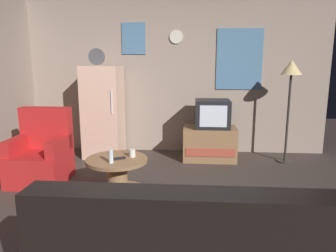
{
  "coord_description": "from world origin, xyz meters",
  "views": [
    {
      "loc": [
        0.32,
        -3.03,
        1.54
      ],
      "look_at": [
        0.02,
        0.9,
        0.75
      ],
      "focal_mm": 33.51,
      "sensor_mm": 36.0,
      "label": 1
    }
  ],
  "objects_px": {
    "standing_lamp": "(291,75)",
    "armchair": "(41,156)",
    "coffee_table": "(117,177)",
    "remote_control": "(119,158)",
    "crt_tv": "(212,114)",
    "fridge": "(103,111)",
    "tv_stand": "(209,143)",
    "wine_glass": "(111,157)",
    "mug_ceramic_white": "(132,153)"
  },
  "relations": [
    {
      "from": "crt_tv",
      "to": "coffee_table",
      "type": "xyz_separation_m",
      "value": [
        -1.19,
        -1.49,
        -0.53
      ]
    },
    {
      "from": "standing_lamp",
      "to": "mug_ceramic_white",
      "type": "relative_size",
      "value": 17.67
    },
    {
      "from": "coffee_table",
      "to": "mug_ceramic_white",
      "type": "distance_m",
      "value": 0.33
    },
    {
      "from": "fridge",
      "to": "coffee_table",
      "type": "xyz_separation_m",
      "value": [
        0.6,
        -1.59,
        -0.53
      ]
    },
    {
      "from": "fridge",
      "to": "crt_tv",
      "type": "xyz_separation_m",
      "value": [
        1.79,
        -0.1,
        -0.0
      ]
    },
    {
      "from": "standing_lamp",
      "to": "coffee_table",
      "type": "xyz_separation_m",
      "value": [
        -2.35,
        -1.45,
        -1.13
      ]
    },
    {
      "from": "crt_tv",
      "to": "mug_ceramic_white",
      "type": "relative_size",
      "value": 6.0
    },
    {
      "from": "tv_stand",
      "to": "coffee_table",
      "type": "bearing_deg",
      "value": -127.81
    },
    {
      "from": "crt_tv",
      "to": "armchair",
      "type": "relative_size",
      "value": 0.56
    },
    {
      "from": "coffee_table",
      "to": "armchair",
      "type": "bearing_deg",
      "value": 161.14
    },
    {
      "from": "standing_lamp",
      "to": "mug_ceramic_white",
      "type": "bearing_deg",
      "value": -147.86
    },
    {
      "from": "mug_ceramic_white",
      "to": "armchair",
      "type": "height_order",
      "value": "armchair"
    },
    {
      "from": "standing_lamp",
      "to": "coffee_table",
      "type": "height_order",
      "value": "standing_lamp"
    },
    {
      "from": "crt_tv",
      "to": "armchair",
      "type": "height_order",
      "value": "crt_tv"
    },
    {
      "from": "crt_tv",
      "to": "armchair",
      "type": "distance_m",
      "value": 2.59
    },
    {
      "from": "crt_tv",
      "to": "mug_ceramic_white",
      "type": "bearing_deg",
      "value": -125.92
    },
    {
      "from": "crt_tv",
      "to": "standing_lamp",
      "type": "xyz_separation_m",
      "value": [
        1.16,
        -0.04,
        0.6
      ]
    },
    {
      "from": "fridge",
      "to": "coffee_table",
      "type": "height_order",
      "value": "fridge"
    },
    {
      "from": "coffee_table",
      "to": "fridge",
      "type": "bearing_deg",
      "value": 110.55
    },
    {
      "from": "crt_tv",
      "to": "mug_ceramic_white",
      "type": "distance_m",
      "value": 1.77
    },
    {
      "from": "tv_stand",
      "to": "wine_glass",
      "type": "distance_m",
      "value": 2.06
    },
    {
      "from": "tv_stand",
      "to": "remote_control",
      "type": "height_order",
      "value": "tv_stand"
    },
    {
      "from": "tv_stand",
      "to": "standing_lamp",
      "type": "xyz_separation_m",
      "value": [
        1.19,
        -0.04,
        1.09
      ]
    },
    {
      "from": "standing_lamp",
      "to": "armchair",
      "type": "xyz_separation_m",
      "value": [
        -3.46,
        -1.08,
        -1.02
      ]
    },
    {
      "from": "fridge",
      "to": "remote_control",
      "type": "distance_m",
      "value": 1.76
    },
    {
      "from": "mug_ceramic_white",
      "to": "remote_control",
      "type": "distance_m",
      "value": 0.18
    },
    {
      "from": "fridge",
      "to": "coffee_table",
      "type": "relative_size",
      "value": 2.46
    },
    {
      "from": "wine_glass",
      "to": "armchair",
      "type": "distance_m",
      "value": 1.23
    },
    {
      "from": "crt_tv",
      "to": "remote_control",
      "type": "height_order",
      "value": "crt_tv"
    },
    {
      "from": "standing_lamp",
      "to": "wine_glass",
      "type": "height_order",
      "value": "standing_lamp"
    },
    {
      "from": "tv_stand",
      "to": "armchair",
      "type": "height_order",
      "value": "armchair"
    },
    {
      "from": "crt_tv",
      "to": "remote_control",
      "type": "relative_size",
      "value": 3.6
    },
    {
      "from": "tv_stand",
      "to": "crt_tv",
      "type": "bearing_deg",
      "value": -1.63
    },
    {
      "from": "fridge",
      "to": "remote_control",
      "type": "height_order",
      "value": "fridge"
    },
    {
      "from": "mug_ceramic_white",
      "to": "fridge",
      "type": "bearing_deg",
      "value": 116.85
    },
    {
      "from": "tv_stand",
      "to": "mug_ceramic_white",
      "type": "xyz_separation_m",
      "value": [
        -0.99,
        -1.42,
        0.23
      ]
    },
    {
      "from": "crt_tv",
      "to": "wine_glass",
      "type": "relative_size",
      "value": 3.6
    },
    {
      "from": "remote_control",
      "to": "armchair",
      "type": "height_order",
      "value": "armchair"
    },
    {
      "from": "fridge",
      "to": "tv_stand",
      "type": "bearing_deg",
      "value": -3.07
    },
    {
      "from": "standing_lamp",
      "to": "armchair",
      "type": "relative_size",
      "value": 1.66
    },
    {
      "from": "fridge",
      "to": "mug_ceramic_white",
      "type": "distance_m",
      "value": 1.71
    },
    {
      "from": "tv_stand",
      "to": "mug_ceramic_white",
      "type": "distance_m",
      "value": 1.74
    },
    {
      "from": "remote_control",
      "to": "coffee_table",
      "type": "bearing_deg",
      "value": 110.5
    },
    {
      "from": "remote_control",
      "to": "wine_glass",
      "type": "bearing_deg",
      "value": -139.85
    },
    {
      "from": "standing_lamp",
      "to": "wine_glass",
      "type": "bearing_deg",
      "value": -145.62
    },
    {
      "from": "coffee_table",
      "to": "remote_control",
      "type": "height_order",
      "value": "remote_control"
    },
    {
      "from": "fridge",
      "to": "tv_stand",
      "type": "height_order",
      "value": "fridge"
    },
    {
      "from": "tv_stand",
      "to": "wine_glass",
      "type": "bearing_deg",
      "value": -125.33
    },
    {
      "from": "standing_lamp",
      "to": "remote_control",
      "type": "height_order",
      "value": "standing_lamp"
    },
    {
      "from": "standing_lamp",
      "to": "armchair",
      "type": "bearing_deg",
      "value": -162.73
    }
  ]
}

